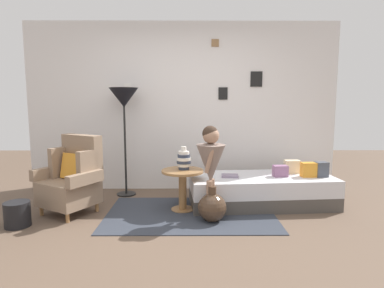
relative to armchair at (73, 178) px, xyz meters
name	(u,v)px	position (x,y,z in m)	size (l,w,h in m)	color
ground_plane	(178,238)	(1.35, -0.81, -0.44)	(12.00, 12.00, 0.00)	brown
gallery_wall	(182,107)	(1.35, 1.14, 0.86)	(4.80, 0.12, 2.60)	silver
rug	(190,214)	(1.48, -0.10, -0.43)	(2.07, 1.33, 0.01)	#333842
armchair	(73,178)	(0.00, 0.00, 0.00)	(0.90, 0.84, 0.97)	#9E7042
daybed	(261,190)	(2.43, 0.27, -0.24)	(1.96, 0.95, 0.40)	#4C4742
pillow_head	(321,169)	(3.21, 0.21, 0.06)	(0.16, 0.12, 0.20)	#474C56
pillow_mid	(309,170)	(3.05, 0.21, 0.06)	(0.20, 0.12, 0.19)	orange
pillow_back	(292,167)	(2.90, 0.44, 0.05)	(0.21, 0.12, 0.18)	beige
pillow_extra	(280,171)	(2.68, 0.23, 0.04)	(0.19, 0.12, 0.15)	gray
side_table	(183,182)	(1.38, 0.05, -0.06)	(0.54, 0.54, 0.53)	#9E7042
vase_striped	(184,160)	(1.39, 0.09, 0.21)	(0.18, 0.18, 0.29)	#2D384C
floor_lamp	(124,102)	(0.51, 0.76, 0.95)	(0.42, 0.42, 1.59)	black
person_child	(211,160)	(1.72, -0.26, 0.27)	(0.34, 0.34, 1.12)	#A37A60
book_on_daybed	(230,176)	(2.00, 0.21, -0.02)	(0.22, 0.16, 0.03)	gray
demijohn_near	(212,207)	(1.73, -0.34, -0.27)	(0.33, 0.33, 0.42)	#473323
magazine_basket	(17,214)	(-0.46, -0.48, -0.30)	(0.28, 0.28, 0.28)	black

